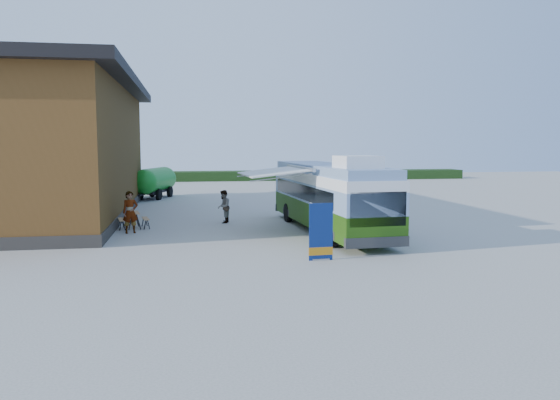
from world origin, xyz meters
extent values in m
plane|color=#BCB7AD|center=(0.00, 0.00, 0.00)|extent=(100.00, 100.00, 0.00)
cube|color=brown|center=(-10.50, 10.00, 3.50)|extent=(8.00, 20.00, 7.00)
cube|color=black|center=(-10.50, 10.00, 7.25)|extent=(9.60, 21.20, 0.50)
cube|color=#332D28|center=(-10.50, 10.00, 0.25)|extent=(8.10, 20.10, 0.50)
cube|color=#264419|center=(8.00, 38.00, 0.50)|extent=(40.00, 3.00, 1.00)
cube|color=#326010|center=(3.10, 2.43, 0.85)|extent=(2.98, 11.44, 1.04)
cube|color=#7B98C1|center=(3.10, 2.43, 1.79)|extent=(2.98, 11.44, 0.85)
cube|color=black|center=(1.90, 2.83, 1.79)|extent=(0.56, 9.43, 0.66)
cube|color=black|center=(4.24, 2.96, 1.79)|extent=(0.56, 9.43, 0.66)
cube|color=white|center=(3.10, 2.43, 2.43)|extent=(2.98, 11.44, 0.42)
cube|color=#7B98C1|center=(3.10, 2.43, 2.83)|extent=(2.82, 11.24, 0.38)
cube|color=white|center=(3.29, -1.15, 3.26)|extent=(1.60, 1.78, 0.47)
cube|color=black|center=(3.40, -3.20, 1.65)|extent=(2.12, 0.18, 1.23)
cube|color=#2D2D2D|center=(3.40, -3.15, 0.47)|extent=(2.42, 0.33, 0.38)
cube|color=#2D2D2D|center=(2.79, 8.00, 0.47)|extent=(2.42, 0.33, 0.38)
cylinder|color=black|center=(2.24, -1.40, 0.47)|extent=(0.33, 0.96, 0.94)
cylinder|color=black|center=(4.36, -1.28, 0.47)|extent=(0.33, 0.96, 0.94)
cylinder|color=black|center=(1.86, 5.67, 0.47)|extent=(0.33, 0.96, 0.94)
cylinder|color=black|center=(3.97, 5.78, 0.47)|extent=(0.33, 0.96, 0.94)
cube|color=white|center=(0.49, 2.21, 2.51)|extent=(2.74, 4.18, 0.31)
cube|color=#A5A8AD|center=(1.76, 2.28, 2.69)|extent=(0.39, 4.35, 0.15)
cylinder|color=#A5A8AD|center=(0.59, 0.49, 2.41)|extent=(2.62, 0.19, 0.32)
cylinder|color=#A5A8AD|center=(0.40, 3.93, 2.41)|extent=(2.62, 0.19, 0.32)
cube|color=navy|center=(1.23, -3.63, 0.98)|extent=(0.83, 0.08, 1.96)
cube|color=orange|center=(1.23, -3.63, 0.31)|extent=(0.85, 0.08, 0.27)
cube|color=#A5A8AD|center=(1.23, -3.63, 0.03)|extent=(0.60, 0.21, 0.06)
cylinder|color=#A5A8AD|center=(1.23, -3.61, 0.98)|extent=(0.03, 0.03, 1.96)
cube|color=tan|center=(-5.70, 4.72, 0.75)|extent=(0.70, 1.26, 0.04)
cube|color=tan|center=(-6.24, 4.63, 0.45)|extent=(0.45, 1.22, 0.04)
cube|color=tan|center=(-5.16, 4.82, 0.45)|extent=(0.45, 1.22, 0.04)
cube|color=black|center=(-5.79, 4.20, 0.37)|extent=(0.06, 0.06, 0.74)
cube|color=black|center=(-5.44, 4.26, 0.37)|extent=(0.06, 0.06, 0.74)
cube|color=black|center=(-5.96, 5.18, 0.37)|extent=(0.06, 0.06, 0.74)
cube|color=black|center=(-5.61, 5.24, 0.37)|extent=(0.06, 0.06, 0.74)
imported|color=#999999|center=(-5.70, 3.34, 0.93)|extent=(0.78, 0.62, 1.87)
imported|color=#999999|center=(-1.42, 5.77, 0.83)|extent=(0.79, 0.92, 1.65)
cylinder|color=#188622|center=(-5.47, 19.20, 1.33)|extent=(2.87, 4.30, 1.78)
sphere|color=#188622|center=(-6.05, 17.31, 1.33)|extent=(1.78, 1.78, 1.78)
sphere|color=#188622|center=(-4.88, 21.08, 1.33)|extent=(1.78, 1.78, 1.78)
cube|color=black|center=(-5.47, 19.20, 0.54)|extent=(2.36, 4.31, 0.20)
cube|color=black|center=(-6.23, 16.75, 0.49)|extent=(0.46, 1.17, 0.10)
cylinder|color=black|center=(-6.48, 18.27, 0.39)|extent=(0.47, 0.83, 0.79)
cylinder|color=black|center=(-5.16, 17.86, 0.39)|extent=(0.47, 0.83, 0.79)
cylinder|color=black|center=(-5.77, 20.53, 0.39)|extent=(0.47, 0.83, 0.79)
cylinder|color=black|center=(-4.45, 20.12, 0.39)|extent=(0.47, 0.83, 0.79)
camera|label=1|loc=(-3.25, -21.38, 3.93)|focal=35.00mm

